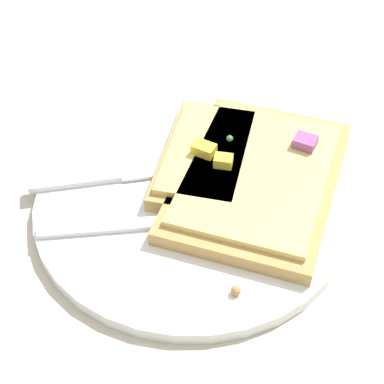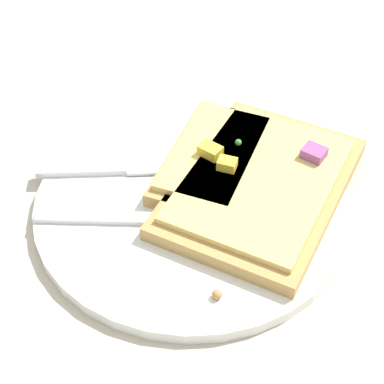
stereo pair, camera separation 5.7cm
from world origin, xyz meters
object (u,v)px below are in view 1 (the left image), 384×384
pizza_slice_corner (207,156)px  plate (192,204)px  pizza_slice_main (258,178)px  fork (173,222)px  knife (131,173)px

pizza_slice_corner → plate: bearing=-3.1°
pizza_slice_main → pizza_slice_corner: size_ratio=1.39×
fork → pizza_slice_main: 0.09m
plate → knife: 0.07m
pizza_slice_main → fork: bearing=140.3°
fork → pizza_slice_corner: size_ratio=0.97×
pizza_slice_main → pizza_slice_corner: (-0.01, 0.06, 0.00)m
plate → pizza_slice_main: size_ratio=1.22×
fork → plate: bearing=53.9°
fork → pizza_slice_main: pizza_slice_main is taller
pizza_slice_corner → fork: bearing=-8.7°
knife → pizza_slice_main: bearing=-17.4°
fork → pizza_slice_corner: (0.08, 0.03, 0.01)m
fork → knife: bearing=117.1°
fork → knife: size_ratio=0.89×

